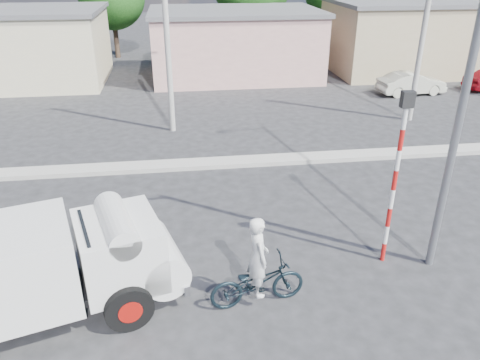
{
  "coord_description": "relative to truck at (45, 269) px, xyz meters",
  "views": [
    {
      "loc": [
        -1.7,
        -7.73,
        6.98
      ],
      "look_at": [
        -0.11,
        3.94,
        1.3
      ],
      "focal_mm": 35.0,
      "sensor_mm": 36.0,
      "label": 1
    }
  ],
  "objects": [
    {
      "name": "ground_plane",
      "position": [
        4.58,
        -0.46,
        -1.26
      ],
      "size": [
        120.0,
        120.0,
        0.0
      ],
      "primitive_type": "plane",
      "color": "#242427",
      "rests_on": "ground"
    },
    {
      "name": "median",
      "position": [
        4.58,
        7.54,
        -1.18
      ],
      "size": [
        40.0,
        0.8,
        0.16
      ],
      "primitive_type": "cube",
      "color": "#99968E",
      "rests_on": "ground"
    },
    {
      "name": "truck",
      "position": [
        0.0,
        0.0,
        0.0
      ],
      "size": [
        5.85,
        3.47,
        2.28
      ],
      "rotation": [
        0.0,
        0.0,
        0.29
      ],
      "color": "black",
      "rests_on": "ground"
    },
    {
      "name": "bicycle",
      "position": [
        4.36,
        -0.13,
        -0.71
      ],
      "size": [
        2.2,
        1.01,
        1.11
      ],
      "primitive_type": "imported",
      "rotation": [
        0.0,
        0.0,
        1.7
      ],
      "color": "black",
      "rests_on": "ground"
    },
    {
      "name": "cyclist",
      "position": [
        4.36,
        -0.13,
        -0.33
      ],
      "size": [
        0.53,
        0.73,
        1.87
      ],
      "primitive_type": "imported",
      "rotation": [
        0.0,
        0.0,
        1.7
      ],
      "color": "silver",
      "rests_on": "ground"
    },
    {
      "name": "car_cream",
      "position": [
        15.65,
        15.77,
        -0.65
      ],
      "size": [
        3.79,
        1.6,
        1.22
      ],
      "primitive_type": "imported",
      "rotation": [
        0.0,
        0.0,
        1.66
      ],
      "color": "beige",
      "rests_on": "ground"
    },
    {
      "name": "traffic_pole",
      "position": [
        7.78,
        1.04,
        1.33
      ],
      "size": [
        0.28,
        0.18,
        4.36
      ],
      "color": "red",
      "rests_on": "ground"
    },
    {
      "name": "streetlight",
      "position": [
        8.72,
        0.74,
        3.7
      ],
      "size": [
        2.34,
        0.22,
        9.0
      ],
      "color": "slate",
      "rests_on": "ground"
    },
    {
      "name": "building_row",
      "position": [
        5.68,
        21.54,
        0.87
      ],
      "size": [
        37.8,
        7.3,
        4.44
      ],
      "color": "beige",
      "rests_on": "ground"
    },
    {
      "name": "utility_poles",
      "position": [
        7.83,
        11.54,
        2.81
      ],
      "size": [
        35.4,
        0.24,
        8.0
      ],
      "color": "#99968E",
      "rests_on": "ground"
    }
  ]
}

